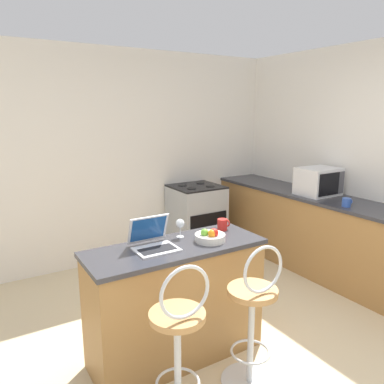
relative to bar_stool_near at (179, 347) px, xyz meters
name	(u,v)px	position (x,y,z in m)	size (l,w,h in m)	color
wall_back	(119,158)	(0.66, 2.66, 0.80)	(12.00, 0.06, 2.60)	silver
breakfast_bar	(176,302)	(0.29, 0.55, -0.04)	(1.34, 0.51, 0.91)	#9E703D
counter_right	(323,235)	(2.50, 1.01, -0.04)	(0.62, 3.27, 0.91)	#9E703D
bar_stool_near	(179,347)	(0.00, 0.00, 0.00)	(0.40, 0.40, 1.05)	silver
bar_stool_far	(253,320)	(0.58, 0.00, 0.00)	(0.40, 0.40, 1.05)	silver
laptop	(153,240)	(0.13, 0.60, 0.47)	(0.30, 0.29, 0.23)	silver
microwave	(319,181)	(2.52, 1.14, 0.57)	(0.46, 0.37, 0.32)	silver
stove_range	(196,219)	(1.58, 2.31, -0.05)	(0.63, 0.60, 0.92)	#9EA3A8
mug_red	(223,224)	(0.80, 0.66, 0.46)	(0.10, 0.08, 0.09)	red
fruit_bowl	(210,237)	(0.55, 0.49, 0.45)	(0.23, 0.23, 0.11)	silver
wine_glass_tall	(180,224)	(0.41, 0.69, 0.51)	(0.07, 0.07, 0.15)	silver
mug_blue	(347,202)	(2.33, 0.61, 0.45)	(0.11, 0.09, 0.09)	#2D51AD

